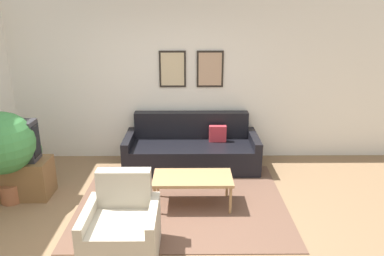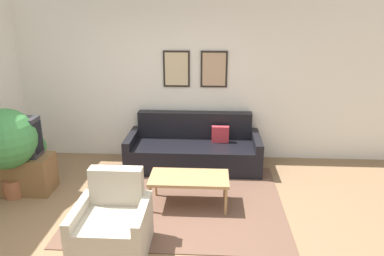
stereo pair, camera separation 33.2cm
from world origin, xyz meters
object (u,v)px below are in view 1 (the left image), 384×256
at_px(couch, 192,149).
at_px(armchair, 122,230).
at_px(tv, 14,141).
at_px(potted_plant_tall, 3,145).
at_px(coffee_table, 193,179).

bearing_deg(couch, armchair, -107.82).
distance_m(tv, armchair, 2.16).
xyz_separation_m(couch, potted_plant_tall, (-2.46, -1.21, 0.54)).
bearing_deg(armchair, coffee_table, 41.45).
height_order(couch, coffee_table, couch).
height_order(coffee_table, potted_plant_tall, potted_plant_tall).
distance_m(couch, coffee_table, 1.32).
bearing_deg(couch, potted_plant_tall, -153.83).
xyz_separation_m(coffee_table, potted_plant_tall, (-2.46, 0.10, 0.45)).
relative_size(armchair, potted_plant_tall, 0.68).
distance_m(tv, potted_plant_tall, 0.19).
bearing_deg(potted_plant_tall, armchair, -33.47).
bearing_deg(coffee_table, tv, 173.25).
bearing_deg(potted_plant_tall, tv, 68.15).
bearing_deg(armchair, tv, 129.23).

